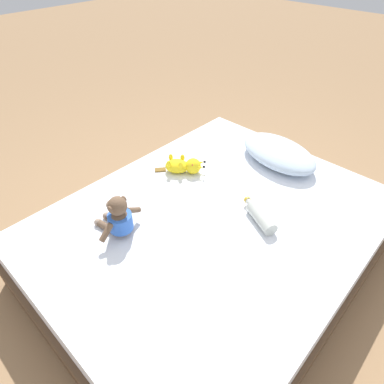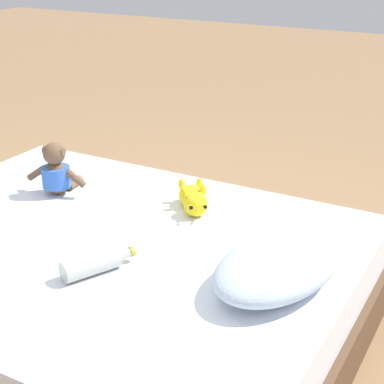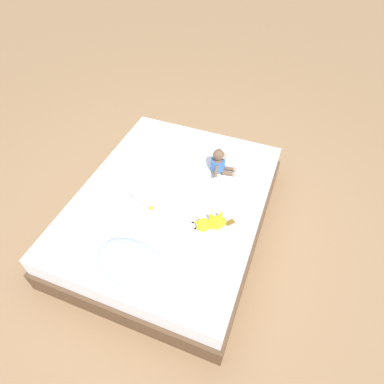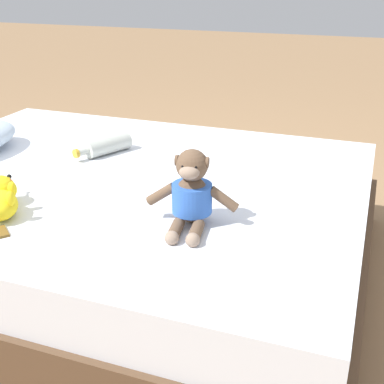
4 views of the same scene
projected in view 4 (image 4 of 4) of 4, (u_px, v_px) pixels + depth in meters
The scene contains 5 objects.
ground_plane at pixel (118, 261), 2.09m from camera, with size 16.00×16.00×0.00m, color #93704C.
bed at pixel (115, 220), 2.02m from camera, with size 1.50×1.90×0.38m.
plush_monkey at pixel (191, 195), 1.53m from camera, with size 0.24×0.29×0.24m.
plush_yellow_creature at pixel (0, 198), 1.63m from camera, with size 0.29×0.25×0.10m.
glass_bottle at pixel (107, 145), 2.15m from camera, with size 0.26×0.16×0.07m.
Camera 4 is at (-1.59, -0.90, 1.09)m, focal length 48.12 mm.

